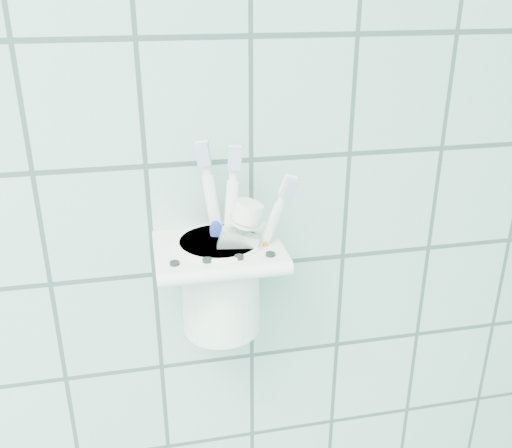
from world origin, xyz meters
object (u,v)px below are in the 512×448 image
cup (221,282)px  toothpaste_tube (209,256)px  holder_bracket (218,252)px  toothbrush_orange (232,240)px  toothbrush_blue (222,243)px  toothbrush_pink (230,232)px

cup → toothpaste_tube: size_ratio=0.67×
holder_bracket → toothbrush_orange: 0.02m
toothbrush_blue → toothbrush_orange: 0.02m
toothbrush_pink → toothbrush_orange: 0.01m
holder_bracket → toothbrush_blue: toothbrush_blue is taller
cup → toothbrush_pink: toothbrush_pink is taller
toothbrush_pink → toothbrush_blue: 0.02m
cup → toothbrush_pink: size_ratio=0.53×
toothbrush_blue → holder_bracket: bearing=134.4°
toothbrush_pink → toothbrush_orange: size_ratio=1.09×
toothpaste_tube → holder_bracket: bearing=46.2°
holder_bracket → toothbrush_blue: bearing=-53.9°
toothbrush_pink → toothbrush_blue: size_ratio=1.01×
toothbrush_pink → toothbrush_orange: toothbrush_pink is taller
toothbrush_blue → cup: bearing=108.4°
toothbrush_pink → toothpaste_tube: (-0.03, -0.02, -0.01)m
holder_bracket → toothbrush_pink: bearing=46.0°
holder_bracket → toothbrush_orange: size_ratio=0.71×
cup → toothbrush_blue: size_ratio=0.54×
toothbrush_pink → toothbrush_blue: bearing=-106.1°
cup → toothbrush_orange: size_ratio=0.58×
toothbrush_pink → toothpaste_tube: 0.04m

